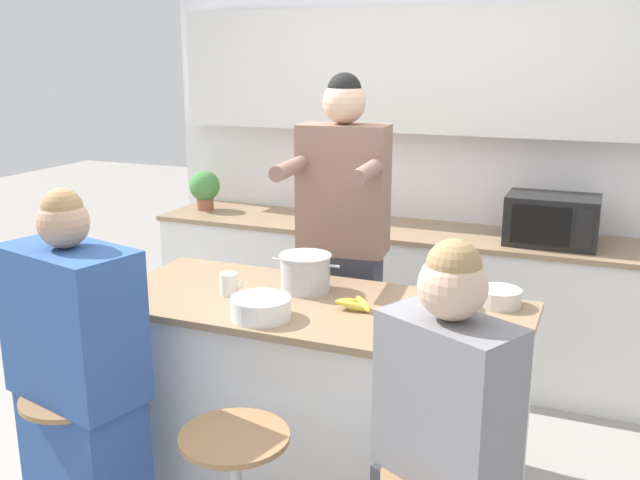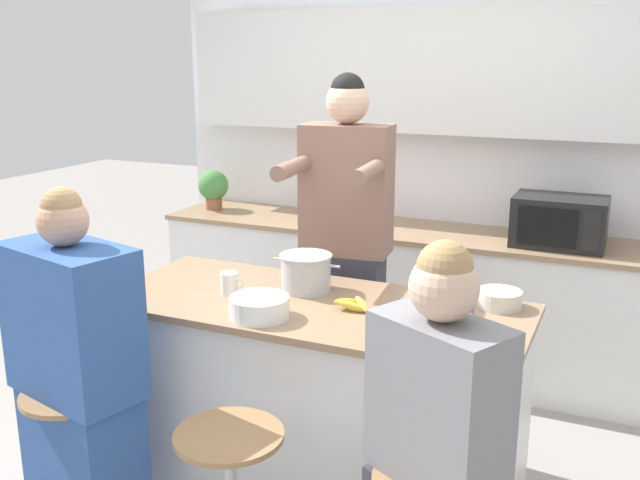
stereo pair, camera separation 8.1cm
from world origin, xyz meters
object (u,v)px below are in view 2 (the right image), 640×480
Objects in this scene: bar_stool_leftmost at (78,464)px; cooking_pot at (306,272)px; person_cooking at (346,265)px; kitchen_island at (313,404)px; fruit_bowl at (259,307)px; microwave at (559,221)px; potted_plant at (213,187)px; banana_bunch at (354,304)px; person_wrapped_blanket at (79,389)px; coffee_cup_near at (230,283)px; juice_carton at (462,321)px.

cooking_pot is (0.61, 0.80, 0.63)m from bar_stool_leftmost.
person_cooking reaches higher than cooking_pot.
kitchen_island is 0.57m from fruit_bowl.
microwave is 1.83× the size of potted_plant.
banana_bunch is (0.28, -0.14, -0.06)m from cooking_pot.
coffee_cup_near is at bearing 76.50° from person_wrapped_blanket.
microwave is (1.48, 2.18, 0.33)m from person_wrapped_blanket.
juice_carton is 1.73m from microwave.
coffee_cup_near is at bearing -173.59° from kitchen_island.
banana_bunch reaches higher than kitchen_island.
bar_stool_leftmost is at bearing -143.69° from banana_bunch.
juice_carton is at bearing 18.81° from bar_stool_leftmost.
bar_stool_leftmost is 2.74m from microwave.
bar_stool_leftmost is at bearing -136.79° from kitchen_island.
coffee_cup_near reaches higher than banana_bunch.
coffee_cup_near is 1.05m from juice_carton.
juice_carton is 0.40× the size of microwave.
fruit_bowl reaches higher than banana_bunch.
cooking_pot reaches higher than fruit_bowl.
person_cooking is (0.61, 1.25, 0.54)m from bar_stool_leftmost.
person_wrapped_blanket reaches higher than juice_carton.
kitchen_island reaches higher than bar_stool_leftmost.
banana_bunch is at bearing 158.64° from juice_carton.
kitchen_island is 3.55× the size of microwave.
juice_carton reaches higher than fruit_bowl.
fruit_bowl reaches higher than bar_stool_leftmost.
bar_stool_leftmost is 1.25m from banana_bunch.
fruit_bowl is at bearing 49.80° from person_wrapped_blanket.
person_cooking is (-0.09, 0.59, 0.45)m from kitchen_island.
person_cooking is at bearing 66.16° from coffee_cup_near.
potted_plant is at bearing 109.07° from bar_stool_leftmost.
person_cooking is at bearing -35.40° from potted_plant.
person_wrapped_blanket is (-0.59, -1.23, -0.23)m from person_cooking.
fruit_bowl is (-0.03, -0.82, 0.05)m from person_cooking.
kitchen_island is 5.59× the size of cooking_pot.
kitchen_island is 10.39× the size of banana_bunch.
fruit_bowl is 0.47× the size of microwave.
person_cooking is 0.66m from banana_bunch.
person_wrapped_blanket is 8.68× the size of banana_bunch.
kitchen_island is 1.82m from microwave.
microwave is (0.89, 1.40, 0.01)m from cooking_pot.
bar_stool_leftmost is 1.58m from juice_carton.
fruit_bowl is (0.59, 0.43, 0.59)m from bar_stool_leftmost.
person_wrapped_blanket reaches higher than potted_plant.
cooking_pot is at bearing 156.44° from juice_carton.
person_wrapped_blanket is 0.74m from coffee_cup_near.
cooking_pot is at bearing 32.63° from coffee_cup_near.
person_wrapped_blanket is 4.67× the size of cooking_pot.
kitchen_island is 0.63m from coffee_cup_near.
microwave is at bearing 69.61° from person_wrapped_blanket.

